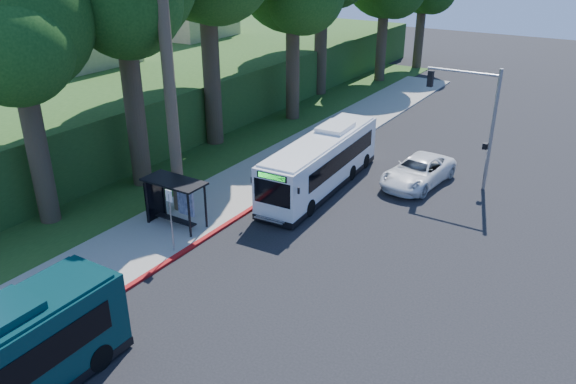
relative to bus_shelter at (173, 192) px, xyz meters
The scene contains 11 objects.
ground 8.00m from the bus_shelter, 21.51° to the left, with size 140.00×140.00×0.00m, color black.
sidewalk 3.35m from the bus_shelter, 90.90° to the left, with size 4.50×70.00×0.12m, color gray.
red_curb 3.07m from the bus_shelter, 26.83° to the right, with size 0.25×30.00×0.13m, color maroon.
grass_verge 9.90m from the bus_shelter, 126.16° to the left, with size 8.00×70.00×0.06m, color #234719.
bus_shelter is the anchor object (origin of this frame).
stop_sign_pole 2.85m from the bus_shelter, 49.08° to the right, with size 0.35×0.06×3.17m.
traffic_signal_pole 17.15m from the bus_shelter, 49.36° to the left, with size 4.10×0.30×7.00m.
hillside_backdrop 26.18m from the bus_shelter, 136.68° to the left, with size 24.00×60.00×8.80m.
tree_6 10.21m from the bus_shelter, 150.84° to the right, with size 7.56×7.20×13.74m.
white_bus 9.01m from the bus_shelter, 64.04° to the left, with size 2.99×11.22×3.31m.
pickup 14.36m from the bus_shelter, 53.54° to the left, with size 2.64×5.72×1.59m, color white.
Camera 1 is at (11.13, -21.24, 13.33)m, focal length 35.00 mm.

